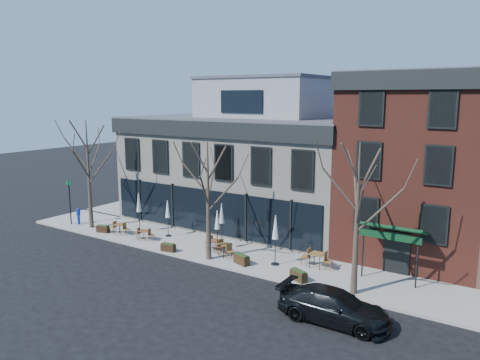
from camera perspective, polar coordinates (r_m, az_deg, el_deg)
The scene contains 25 objects.
ground at distance 33.23m, azimuth -3.86°, elevation -6.95°, with size 120.00×120.00×0.00m, color black.
sidewalk_front at distance 29.73m, azimuth -1.36°, elevation -8.85°, with size 33.50×4.70×0.15m, color gray.
sidewalk_side at distance 44.76m, azimuth -10.69°, elevation -2.53°, with size 4.50×12.00×0.15m, color gray.
corner_building at distance 36.24m, azimuth 1.00°, elevation 2.16°, with size 18.39×10.39×11.10m.
red_brick_building at distance 31.12m, azimuth 21.43°, elevation 1.84°, with size 8.20×11.78×11.18m.
tree_corner at distance 35.90m, azimuth -17.96°, elevation 0.82°, with size 3.93×3.98×7.92m.
tree_mid at distance 27.50m, azimuth -3.89°, elevation -2.40°, with size 3.50×3.55×7.04m.
tree_right at distance 23.25m, azimuth 14.09°, elevation -4.44°, with size 3.72×3.77×7.48m.
sign_pole at distance 37.69m, azimuth -20.05°, elevation -2.24°, with size 0.50×0.10×3.40m.
parked_sedan at distance 21.53m, azimuth 11.40°, elevation -14.86°, with size 2.02×4.98×1.45m, color black.
call_box at distance 37.70m, azimuth -19.09°, elevation -4.12°, with size 0.25×0.25×1.28m.
cafe_set_0 at distance 34.32m, azimuth -14.46°, elevation -5.67°, with size 1.68×0.73×0.87m.
cafe_set_2 at distance 32.56m, azimuth -11.61°, elevation -6.46°, with size 1.60×0.74×0.82m.
cafe_set_3 at distance 29.63m, azimuth -3.10°, elevation -7.83°, with size 1.77×0.89×0.91m.
cafe_set_4 at distance 28.79m, azimuth -1.85°, elevation -8.34°, with size 1.79×1.10×0.93m.
cafe_set_5 at distance 27.30m, azimuth 9.37°, elevation -9.42°, with size 1.95×0.80×1.02m.
umbrella_0 at distance 34.06m, azimuth -12.23°, elevation -2.95°, with size 0.46×0.46×2.87m.
umbrella_1 at distance 32.77m, azimuth -8.81°, elevation -3.74°, with size 0.41×0.41×2.56m.
umbrella_2 at distance 30.55m, azimuth -2.25°, elevation -4.37°, with size 0.44×0.44×2.76m.
umbrella_3 at distance 29.58m, azimuth -2.78°, elevation -5.11°, with size 0.41×0.41×2.59m.
umbrella_4 at distance 26.96m, azimuth 4.34°, elevation -6.08°, with size 0.47×0.47×2.95m.
planter_0 at distance 35.09m, azimuth -16.36°, elevation -5.73°, with size 0.99×0.58×0.52m.
planter_1 at distance 30.03m, azimuth -8.74°, elevation -8.11°, with size 0.98×0.52×0.52m.
planter_2 at distance 27.51m, azimuth 0.20°, elevation -9.63°, with size 1.14×0.75×0.59m.
planter_3 at distance 25.40m, azimuth 7.15°, elevation -11.46°, with size 1.11×0.81×0.58m.
Camera 1 is at (19.34, -25.21, 9.74)m, focal length 35.00 mm.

